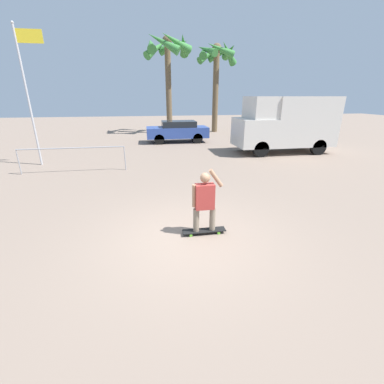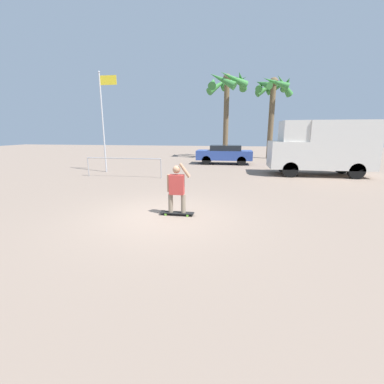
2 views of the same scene
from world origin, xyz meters
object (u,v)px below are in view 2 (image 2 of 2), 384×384
parked_car_blue (225,154)px  flagpole (104,115)px  skateboard (177,213)px  camper_van (322,146)px  palm_tree_near_van (273,92)px  person_skateboarder (177,186)px  palm_tree_center_background (227,88)px

parked_car_blue → flagpole: 9.31m
skateboard → flagpole: bearing=128.5°
skateboard → camper_van: camper_van is taller
palm_tree_near_van → skateboard: bearing=-105.2°
person_skateboarder → camper_van: size_ratio=0.27×
person_skateboarder → parked_car_blue: bearing=86.0°
palm_tree_near_van → palm_tree_center_background: (-4.17, -0.30, 0.46)m
skateboard → person_skateboarder: size_ratio=0.68×
palm_tree_center_background → palm_tree_near_van: bearing=4.1°
camper_van → palm_tree_center_background: size_ratio=0.70×
palm_tree_center_background → flagpole: 12.76m
parked_car_blue → flagpole: flagpole is taller
skateboard → palm_tree_near_van: (4.97, 18.33, 5.90)m
skateboard → palm_tree_center_background: 19.14m
flagpole → palm_tree_center_background: bearing=55.6°
palm_tree_near_van → flagpole: palm_tree_near_van is taller
person_skateboarder → camper_van: 10.84m
skateboard → parked_car_blue: (0.93, 13.16, 0.72)m
camper_van → palm_tree_near_van: (-1.62, 9.76, 4.29)m
skateboard → flagpole: flagpole is taller
person_skateboarder → camper_van: camper_van is taller
parked_car_blue → person_skateboarder: bearing=-94.0°
skateboard → palm_tree_near_van: bearing=74.8°
person_skateboarder → parked_car_blue: person_skateboarder is taller
skateboard → camper_van: bearing=52.4°
parked_car_blue → palm_tree_near_van: size_ratio=0.58×
person_skateboarder → palm_tree_center_background: size_ratio=0.19×
skateboard → parked_car_blue: 13.22m
parked_car_blue → palm_tree_near_van: (4.04, 5.17, 5.17)m
parked_car_blue → flagpole: bearing=-143.0°
camper_van → palm_tree_center_background: bearing=121.4°
camper_van → flagpole: bearing=-176.5°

